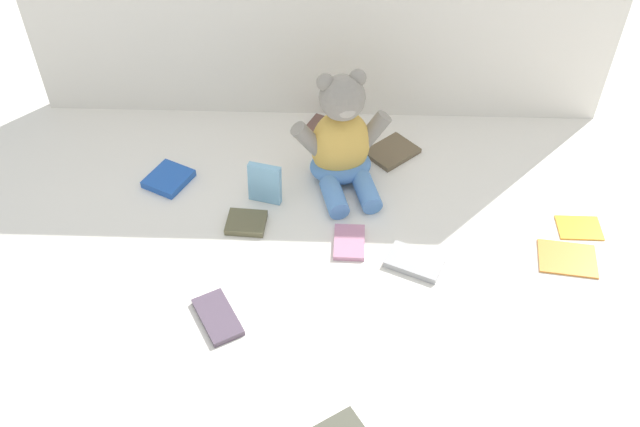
% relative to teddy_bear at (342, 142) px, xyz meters
% --- Properties ---
extents(ground_plane, '(3.20, 3.20, 0.00)m').
position_rel_teddy_bear_xyz_m(ground_plane, '(-0.06, -0.13, -0.11)').
color(ground_plane, silver).
extents(teddy_bear, '(0.25, 0.24, 0.30)m').
position_rel_teddy_bear_xyz_m(teddy_bear, '(0.00, 0.00, 0.00)').
color(teddy_bear, '#E5B24C').
rests_on(teddy_bear, ground_plane).
extents(book_case_0, '(0.10, 0.08, 0.02)m').
position_rel_teddy_bear_xyz_m(book_case_0, '(-0.22, -0.18, -0.10)').
color(book_case_0, brown).
rests_on(book_case_0, ground_plane).
extents(book_case_1, '(0.12, 0.14, 0.01)m').
position_rel_teddy_bear_xyz_m(book_case_1, '(-0.25, -0.45, -0.10)').
color(book_case_1, '#534455').
rests_on(book_case_1, ground_plane).
extents(book_case_2, '(0.10, 0.08, 0.01)m').
position_rel_teddy_bear_xyz_m(book_case_2, '(0.56, -0.16, -0.11)').
color(book_case_2, orange).
rests_on(book_case_2, ground_plane).
extents(book_case_3, '(0.15, 0.15, 0.01)m').
position_rel_teddy_bear_xyz_m(book_case_3, '(0.13, 0.10, -0.10)').
color(book_case_3, brown).
rests_on(book_case_3, ground_plane).
extents(book_case_4, '(0.07, 0.11, 0.01)m').
position_rel_teddy_bear_xyz_m(book_case_4, '(0.02, -0.23, -0.11)').
color(book_case_4, '#C07B9B').
rests_on(book_case_4, ground_plane).
extents(book_case_5, '(0.14, 0.12, 0.02)m').
position_rel_teddy_bear_xyz_m(book_case_5, '(0.17, -0.29, -0.10)').
color(book_case_5, '#A3A3A5').
rests_on(book_case_5, ground_plane).
extents(book_case_7, '(0.13, 0.13, 0.02)m').
position_rel_teddy_bear_xyz_m(book_case_7, '(-0.43, -0.03, -0.10)').
color(book_case_7, '#1F52B2').
rests_on(book_case_7, ground_plane).
extents(book_case_8, '(0.11, 0.12, 0.02)m').
position_rel_teddy_bear_xyz_m(book_case_8, '(-0.05, 0.18, -0.10)').
color(book_case_8, brown).
rests_on(book_case_8, ground_plane).
extents(book_case_9, '(0.08, 0.04, 0.10)m').
position_rel_teddy_bear_xyz_m(book_case_9, '(-0.18, -0.09, -0.06)').
color(book_case_9, '#7DB7DB').
rests_on(book_case_9, ground_plane).
extents(book_case_10, '(0.14, 0.11, 0.01)m').
position_rel_teddy_bear_xyz_m(book_case_10, '(0.51, -0.26, -0.11)').
color(book_case_10, orange).
rests_on(book_case_10, ground_plane).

